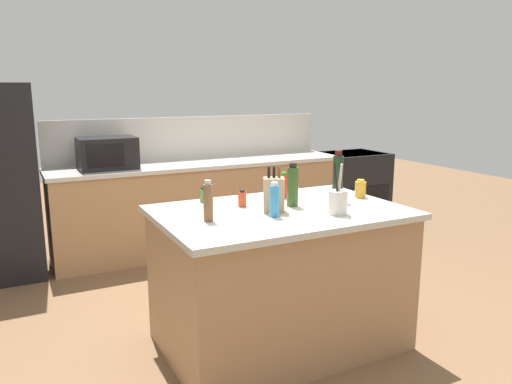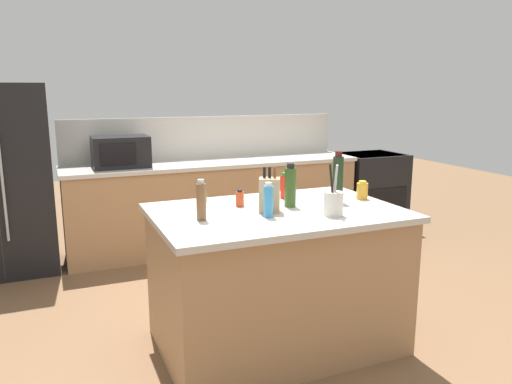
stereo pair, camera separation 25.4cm
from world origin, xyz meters
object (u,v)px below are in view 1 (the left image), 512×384
at_px(dish_soap_bottle, 274,201).
at_px(microwave, 107,153).
at_px(range_oven, 352,189).
at_px(spice_jar_paprika, 242,199).
at_px(utensil_crock, 338,201).
at_px(hot_sauce_bottle, 284,186).
at_px(honey_jar, 360,189).
at_px(olive_oil_bottle, 293,186).
at_px(knife_block, 274,194).
at_px(spice_jar_oregano, 203,195).
at_px(pepper_grinder, 208,202).
at_px(wine_bottle, 338,177).

bearing_deg(dish_soap_bottle, microwave, 103.32).
distance_m(range_oven, spice_jar_paprika, 3.24).
height_order(utensil_crock, hot_sauce_bottle, utensil_crock).
distance_m(range_oven, honey_jar, 2.73).
bearing_deg(olive_oil_bottle, range_oven, 44.63).
bearing_deg(honey_jar, hot_sauce_bottle, 154.69).
distance_m(knife_block, spice_jar_oregano, 0.55).
distance_m(range_oven, knife_block, 3.31).
height_order(honey_jar, dish_soap_bottle, dish_soap_bottle).
bearing_deg(spice_jar_paprika, range_oven, 39.02).
bearing_deg(honey_jar, pepper_grinder, -174.80).
distance_m(range_oven, dish_soap_bottle, 3.42).
xyz_separation_m(range_oven, utensil_crock, (-2.04, -2.47, 0.56)).
distance_m(spice_jar_oregano, olive_oil_bottle, 0.62).
distance_m(spice_jar_paprika, dish_soap_bottle, 0.34).
bearing_deg(microwave, pepper_grinder, -86.03).
height_order(utensil_crock, spice_jar_paprika, utensil_crock).
height_order(spice_jar_paprika, olive_oil_bottle, olive_oil_bottle).
bearing_deg(hot_sauce_bottle, pepper_grinder, -154.12).
distance_m(spice_jar_paprika, olive_oil_bottle, 0.35).
relative_size(spice_jar_oregano, dish_soap_bottle, 0.49).
bearing_deg(utensil_crock, range_oven, 50.41).
xyz_separation_m(wine_bottle, olive_oil_bottle, (-0.36, 0.01, -0.03)).
relative_size(microwave, knife_block, 1.87).
bearing_deg(spice_jar_oregano, range_oven, 33.64).
distance_m(microwave, hot_sauce_bottle, 2.10).
relative_size(range_oven, spice_jar_paprika, 8.06).
distance_m(wine_bottle, pepper_grinder, 1.01).
height_order(microwave, dish_soap_bottle, microwave).
xyz_separation_m(hot_sauce_bottle, pepper_grinder, (-0.72, -0.35, 0.03)).
bearing_deg(wine_bottle, dish_soap_bottle, -163.32).
xyz_separation_m(pepper_grinder, dish_soap_bottle, (0.40, -0.09, -0.01)).
height_order(olive_oil_bottle, pepper_grinder, olive_oil_bottle).
height_order(microwave, wine_bottle, wine_bottle).
bearing_deg(spice_jar_oregano, wine_bottle, -24.55).
height_order(range_oven, honey_jar, honey_jar).
distance_m(microwave, olive_oil_bottle, 2.30).
bearing_deg(range_oven, spice_jar_oregano, -146.36).
xyz_separation_m(knife_block, honey_jar, (0.76, 0.09, -0.05)).
xyz_separation_m(microwave, hot_sauce_bottle, (0.87, -1.91, -0.07)).
bearing_deg(dish_soap_bottle, spice_jar_paprika, 100.65).
relative_size(utensil_crock, spice_jar_oregano, 3.03).
bearing_deg(knife_block, hot_sauce_bottle, 77.25).
bearing_deg(microwave, wine_bottle, -61.88).
xyz_separation_m(wine_bottle, spice_jar_paprika, (-0.66, 0.15, -0.11)).
relative_size(microwave, hot_sauce_bottle, 2.90).
relative_size(knife_block, pepper_grinder, 1.17).
bearing_deg(honey_jar, spice_jar_oregano, 160.83).
height_order(hot_sauce_bottle, wine_bottle, wine_bottle).
height_order(range_oven, spice_jar_paprika, spice_jar_paprika).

